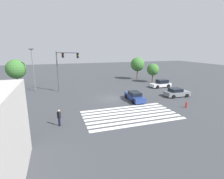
% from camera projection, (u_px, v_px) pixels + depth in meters
% --- Properties ---
extents(ground_plane, '(137.28, 137.28, 0.00)m').
position_uv_depth(ground_plane, '(112.00, 99.00, 28.36)').
color(ground_plane, '#3D3F44').
extents(crosswalk_markings, '(11.58, 6.30, 0.01)m').
position_uv_depth(crosswalk_markings, '(131.00, 115.00, 21.60)').
color(crosswalk_markings, silver).
rests_on(crosswalk_markings, ground_plane).
extents(traffic_signal_mast, '(3.71, 3.71, 7.49)m').
position_uv_depth(traffic_signal_mast, '(63.00, 64.00, 31.48)').
color(traffic_signal_mast, '#47474C').
rests_on(traffic_signal_mast, ground_plane).
extents(car_0, '(4.21, 2.32, 1.42)m').
position_uv_depth(car_0, '(177.00, 93.00, 29.64)').
color(car_0, gray).
rests_on(car_0, ground_plane).
extents(car_1, '(2.09, 4.87, 1.43)m').
position_uv_depth(car_1, '(135.00, 96.00, 27.32)').
color(car_1, navy).
rests_on(car_1, ground_plane).
extents(car_2, '(4.39, 2.16, 1.59)m').
position_uv_depth(car_2, '(161.00, 84.00, 36.61)').
color(car_2, silver).
rests_on(car_2, ground_plane).
extents(pedestrian, '(0.41, 0.41, 1.81)m').
position_uv_depth(pedestrian, '(59.00, 117.00, 18.32)').
color(pedestrian, '#232842').
rests_on(pedestrian, ground_plane).
extents(street_light_pole_a, '(0.80, 0.36, 7.94)m').
position_uv_depth(street_light_pole_a, '(33.00, 66.00, 32.74)').
color(street_light_pole_a, slate).
rests_on(street_light_pole_a, ground_plane).
extents(tree_corner_a, '(2.84, 2.84, 4.50)m').
position_uv_depth(tree_corner_a, '(153.00, 69.00, 41.33)').
color(tree_corner_a, brown).
rests_on(tree_corner_a, ground_plane).
extents(tree_corner_b, '(3.57, 3.57, 5.70)m').
position_uv_depth(tree_corner_b, '(138.00, 64.00, 45.10)').
color(tree_corner_b, brown).
rests_on(tree_corner_b, ground_plane).
extents(tree_corner_c, '(3.77, 3.77, 5.92)m').
position_uv_depth(tree_corner_c, '(16.00, 69.00, 34.09)').
color(tree_corner_c, brown).
rests_on(tree_corner_c, ground_plane).
extents(fire_hydrant, '(0.22, 0.22, 0.86)m').
position_uv_depth(fire_hydrant, '(186.00, 105.00, 24.06)').
color(fire_hydrant, red).
rests_on(fire_hydrant, ground_plane).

